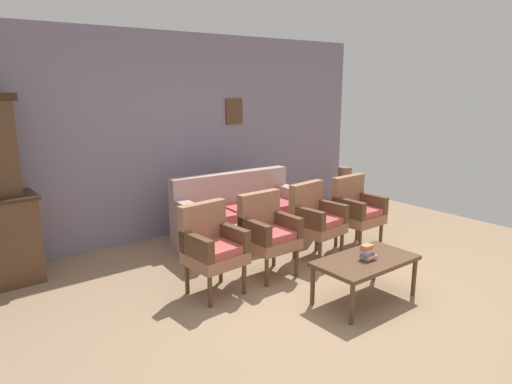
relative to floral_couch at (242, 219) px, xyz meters
The scene contains 10 objects.
ground_plane 1.78m from the floral_couch, 102.75° to the right, with size 7.68×7.68×0.00m, color #997A5B.
wall_back_with_decor 1.43m from the floral_couch, 112.75° to the left, with size 6.40×0.09×2.70m.
floral_couch is the anchor object (origin of this frame).
armchair_near_couch_end 1.49m from the floral_couch, 137.71° to the right, with size 0.55×0.53×0.90m.
armchair_row_middle 1.07m from the floral_couch, 110.97° to the right, with size 0.52×0.49×0.90m.
armchair_by_doorway 1.04m from the floral_couch, 67.74° to the right, with size 0.57×0.54×0.90m.
armchair_near_cabinet 1.47m from the floral_couch, 42.18° to the right, with size 0.53×0.50×0.90m.
coffee_table 2.04m from the floral_couch, 90.89° to the right, with size 1.00×0.56×0.42m.
book_stack_on_table 2.06m from the floral_couch, 91.00° to the right, with size 0.16×0.12×0.14m.
floor_vase_by_wall 2.50m from the floral_couch, 10.10° to the left, with size 0.23×0.23×0.68m, color brown.
Camera 1 is at (-3.02, -2.95, 2.06)m, focal length 32.55 mm.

